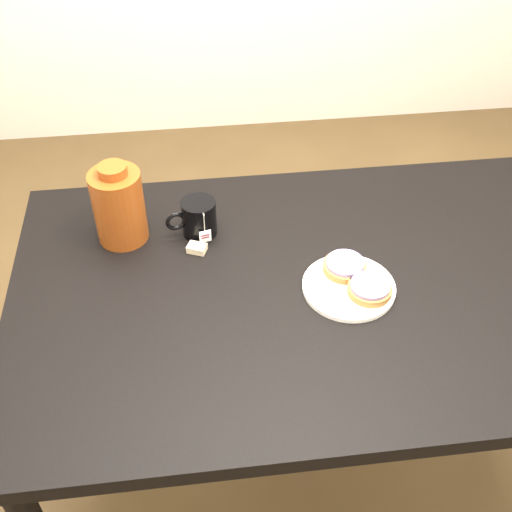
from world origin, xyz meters
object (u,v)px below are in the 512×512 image
Objects in this scene: table at (308,307)px; bagel_back at (345,266)px; bagel_front at (370,288)px; mug at (198,218)px; plate at (349,286)px; bagel_package at (119,205)px; teabag_pouch at (197,248)px.

bagel_back is at bearing 14.38° from table.
mug is (-0.37, 0.27, 0.02)m from bagel_front.
mug is at bearing 143.57° from plate.
bagel_back is (0.09, 0.02, 0.11)m from table.
plate is at bearing -25.95° from bagel_package.
mug reaches higher than table.
plate is 0.05m from bagel_back.
bagel_front reaches higher than table.
bagel_package is (-0.52, 0.25, 0.09)m from plate.
bagel_package is (-0.56, 0.28, 0.07)m from bagel_front.
table is 0.35m from mug.
teabag_pouch is (-0.01, -0.07, -0.04)m from mug.
bagel_front is 2.73× the size of teabag_pouch.
bagel_package is (-0.19, 0.01, 0.05)m from mug.
table is 0.18m from bagel_front.
teabag_pouch is (-0.34, 0.18, 0.00)m from plate.
bagel_back and bagel_front have the same top height.
bagel_back reaches higher than table.
table is 0.14m from bagel_back.
bagel_package is (-0.52, 0.20, 0.07)m from bagel_back.
teabag_pouch is (-0.26, 0.15, 0.09)m from table.
bagel_front is 0.46m from mug.
mug reaches higher than bagel_front.
mug is at bearing 138.99° from table.
plate is (0.08, -0.03, 0.09)m from table.
bagel_back reaches higher than teabag_pouch.
plate is 0.59m from bagel_package.
bagel_back is at bearing -19.78° from teabag_pouch.
table is 0.31m from teabag_pouch.
bagel_package is at bearing 164.09° from mug.
bagel_front is 0.58× the size of bagel_package.
teabag_pouch reaches higher than plate.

